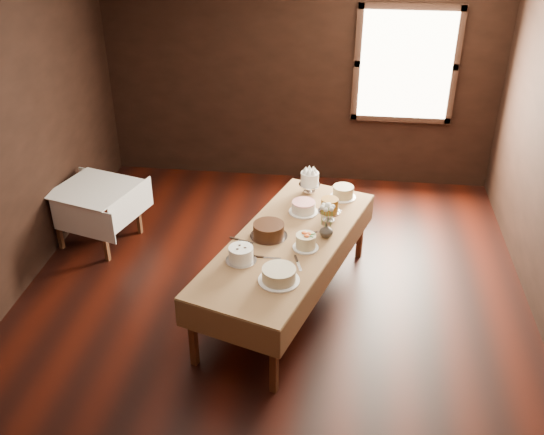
% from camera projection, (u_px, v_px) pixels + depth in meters
% --- Properties ---
extents(floor, '(5.00, 6.00, 0.01)m').
position_uv_depth(floor, '(269.00, 314.00, 5.93)').
color(floor, black).
rests_on(floor, ground).
extents(ceiling, '(5.00, 6.00, 0.01)m').
position_uv_depth(ceiling, '(269.00, 12.00, 4.52)').
color(ceiling, beige).
rests_on(ceiling, wall_back).
extents(wall_back, '(5.00, 0.02, 2.80)m').
position_uv_depth(wall_back, '(299.00, 76.00, 7.80)').
color(wall_back, black).
rests_on(wall_back, ground).
extents(window, '(1.10, 0.05, 1.30)m').
position_uv_depth(window, '(406.00, 66.00, 7.51)').
color(window, '#FFEABF').
rests_on(window, wall_back).
extents(display_table, '(1.61, 2.54, 0.73)m').
position_uv_depth(display_table, '(287.00, 245.00, 5.73)').
color(display_table, '#472614').
rests_on(display_table, ground).
extents(side_table, '(0.99, 0.99, 0.67)m').
position_uv_depth(side_table, '(95.00, 194.00, 6.77)').
color(side_table, '#472614').
rests_on(side_table, ground).
extents(cake_meringue, '(0.22, 0.22, 0.24)m').
position_uv_depth(cake_meringue, '(310.00, 183.00, 6.46)').
color(cake_meringue, silver).
rests_on(cake_meringue, display_table).
extents(cake_speckled, '(0.30, 0.30, 0.13)m').
position_uv_depth(cake_speckled, '(343.00, 192.00, 6.38)').
color(cake_speckled, white).
rests_on(cake_speckled, display_table).
extents(cake_lattice, '(0.31, 0.31, 0.11)m').
position_uv_depth(cake_lattice, '(303.00, 208.00, 6.12)').
color(cake_lattice, white).
rests_on(cake_lattice, display_table).
extents(cake_caramel, '(0.22, 0.22, 0.25)m').
position_uv_depth(cake_caramel, '(329.00, 211.00, 5.94)').
color(cake_caramel, silver).
rests_on(cake_caramel, display_table).
extents(cake_chocolate, '(0.35, 0.35, 0.14)m').
position_uv_depth(cake_chocolate, '(269.00, 231.00, 5.72)').
color(cake_chocolate, silver).
rests_on(cake_chocolate, display_table).
extents(cake_flowers, '(0.23, 0.23, 0.14)m').
position_uv_depth(cake_flowers, '(306.00, 242.00, 5.55)').
color(cake_flowers, white).
rests_on(cake_flowers, display_table).
extents(cake_swirl, '(0.27, 0.27, 0.14)m').
position_uv_depth(cake_swirl, '(241.00, 255.00, 5.37)').
color(cake_swirl, silver).
rests_on(cake_swirl, display_table).
extents(cake_cream, '(0.35, 0.35, 0.12)m').
position_uv_depth(cake_cream, '(279.00, 275.00, 5.12)').
color(cake_cream, white).
rests_on(cake_cream, display_table).
extents(cake_server_a, '(0.24, 0.03, 0.01)m').
position_uv_depth(cake_server_a, '(272.00, 258.00, 5.43)').
color(cake_server_a, silver).
rests_on(cake_server_a, display_table).
extents(cake_server_b, '(0.09, 0.24, 0.01)m').
position_uv_depth(cake_server_b, '(299.00, 266.00, 5.32)').
color(cake_server_b, silver).
rests_on(cake_server_b, display_table).
extents(cake_server_d, '(0.22, 0.14, 0.01)m').
position_uv_depth(cake_server_d, '(322.00, 231.00, 5.83)').
color(cake_server_d, silver).
rests_on(cake_server_d, display_table).
extents(cake_server_e, '(0.24, 0.10, 0.01)m').
position_uv_depth(cake_server_e, '(246.00, 242.00, 5.67)').
color(cake_server_e, silver).
rests_on(cake_server_e, display_table).
extents(flower_vase, '(0.15, 0.15, 0.13)m').
position_uv_depth(flower_vase, '(326.00, 230.00, 5.72)').
color(flower_vase, '#2D2823').
rests_on(flower_vase, display_table).
extents(flower_bouquet, '(0.14, 0.14, 0.20)m').
position_uv_depth(flower_bouquet, '(327.00, 213.00, 5.62)').
color(flower_bouquet, white).
rests_on(flower_bouquet, flower_vase).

